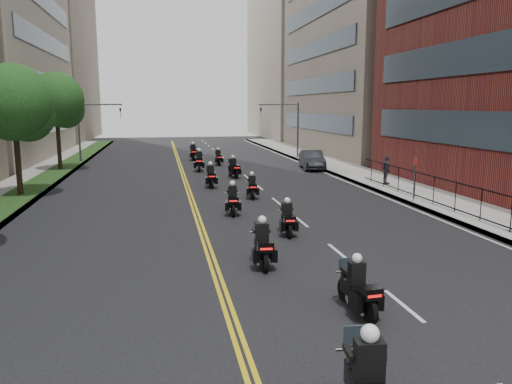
% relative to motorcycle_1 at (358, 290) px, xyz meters
% --- Properties ---
extents(sidewalk_right, '(4.00, 90.00, 0.15)m').
position_rel_motorcycle_1_xyz_m(sidewalk_right, '(10.19, 20.21, -0.54)').
color(sidewalk_right, gray).
rests_on(sidewalk_right, ground).
extents(sidewalk_left, '(4.00, 90.00, 0.15)m').
position_rel_motorcycle_1_xyz_m(sidewalk_left, '(-13.81, 20.21, -0.54)').
color(sidewalk_left, gray).
rests_on(sidewalk_left, ground).
extents(grass_strip, '(2.00, 90.00, 0.04)m').
position_rel_motorcycle_1_xyz_m(grass_strip, '(-13.01, 20.21, -0.45)').
color(grass_strip, '#1B3312').
rests_on(grass_strip, sidewalk_left).
extents(building_right_tan, '(15.11, 28.00, 30.00)m').
position_rel_motorcycle_1_xyz_m(building_right_tan, '(19.67, 43.21, 14.39)').
color(building_right_tan, '#756555').
rests_on(building_right_tan, ground).
extents(building_right_far, '(15.00, 28.00, 26.00)m').
position_rel_motorcycle_1_xyz_m(building_right_far, '(19.69, 73.21, 12.38)').
color(building_right_far, '#A89888').
rests_on(building_right_far, ground).
extents(building_left_far, '(16.00, 28.00, 26.00)m').
position_rel_motorcycle_1_xyz_m(building_left_far, '(-23.81, 73.21, 12.38)').
color(building_left_far, '#756555').
rests_on(building_left_far, ground).
extents(iron_fence, '(0.05, 28.00, 1.50)m').
position_rel_motorcycle_1_xyz_m(iron_fence, '(9.19, 7.21, 0.29)').
color(iron_fence, black).
rests_on(iron_fence, sidewalk_right).
extents(traffic_signal_right, '(4.09, 0.20, 5.60)m').
position_rel_motorcycle_1_xyz_m(traffic_signal_right, '(7.73, 37.21, 3.08)').
color(traffic_signal_right, '#3F3F44').
rests_on(traffic_signal_right, ground).
extents(traffic_signal_left, '(4.09, 0.20, 5.60)m').
position_rel_motorcycle_1_xyz_m(traffic_signal_left, '(-11.35, 37.21, 3.08)').
color(traffic_signal_left, '#3F3F44').
rests_on(traffic_signal_left, ground).
extents(motorcycle_1, '(0.55, 2.12, 1.56)m').
position_rel_motorcycle_1_xyz_m(motorcycle_1, '(0.00, 0.00, 0.00)').
color(motorcycle_1, black).
rests_on(motorcycle_1, ground).
extents(motorcycle_2, '(0.59, 2.27, 1.68)m').
position_rel_motorcycle_1_xyz_m(motorcycle_2, '(-1.64, 4.28, 0.05)').
color(motorcycle_2, black).
rests_on(motorcycle_2, ground).
extents(motorcycle_3, '(0.60, 2.08, 1.54)m').
position_rel_motorcycle_1_xyz_m(motorcycle_3, '(0.20, 8.11, -0.01)').
color(motorcycle_3, black).
rests_on(motorcycle_3, ground).
extents(motorcycle_4, '(0.62, 2.24, 1.65)m').
position_rel_motorcycle_1_xyz_m(motorcycle_4, '(-1.48, 12.46, 0.04)').
color(motorcycle_4, black).
rests_on(motorcycle_4, ground).
extents(motorcycle_5, '(0.60, 2.07, 1.53)m').
position_rel_motorcycle_1_xyz_m(motorcycle_5, '(0.25, 16.57, -0.01)').
color(motorcycle_5, black).
rests_on(motorcycle_5, ground).
extents(motorcycle_6, '(0.52, 2.27, 1.68)m').
position_rel_motorcycle_1_xyz_m(motorcycle_6, '(-1.73, 20.89, 0.05)').
color(motorcycle_6, black).
rests_on(motorcycle_6, ground).
extents(motorcycle_7, '(0.69, 2.26, 1.67)m').
position_rel_motorcycle_1_xyz_m(motorcycle_7, '(0.38, 25.05, 0.04)').
color(motorcycle_7, black).
rests_on(motorcycle_7, ground).
extents(motorcycle_8, '(0.70, 2.53, 1.87)m').
position_rel_motorcycle_1_xyz_m(motorcycle_8, '(-1.85, 29.24, 0.12)').
color(motorcycle_8, black).
rests_on(motorcycle_8, ground).
extents(motorcycle_9, '(0.49, 2.13, 1.58)m').
position_rel_motorcycle_1_xyz_m(motorcycle_9, '(0.18, 33.19, 0.01)').
color(motorcycle_9, black).
rests_on(motorcycle_9, ground).
extents(motorcycle_10, '(0.58, 2.45, 1.81)m').
position_rel_motorcycle_1_xyz_m(motorcycle_10, '(-1.78, 37.70, 0.10)').
color(motorcycle_10, black).
rests_on(motorcycle_10, ground).
extents(parked_sedan, '(2.29, 4.93, 1.57)m').
position_rel_motorcycle_1_xyz_m(parked_sedan, '(7.59, 28.73, 0.17)').
color(parked_sedan, black).
rests_on(parked_sedan, ground).
extents(pedestrian_c, '(0.51, 1.13, 1.90)m').
position_rel_motorcycle_1_xyz_m(pedestrian_c, '(9.72, 19.03, 0.48)').
color(pedestrian_c, '#3B3A41').
rests_on(pedestrian_c, sidewalk_right).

